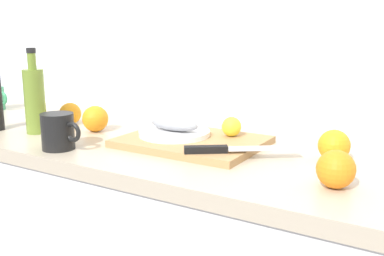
{
  "coord_description": "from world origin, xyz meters",
  "views": [
    {
      "loc": [
        0.71,
        -1.06,
        1.23
      ],
      "look_at": [
        0.06,
        0.01,
        0.95
      ],
      "focal_mm": 42.26,
      "sensor_mm": 36.0,
      "label": 1
    }
  ],
  "objects_px": {
    "cutting_board": "(192,142)",
    "white_plate": "(173,133)",
    "fish_fillet": "(173,124)",
    "olive_oil_bottle": "(35,99)",
    "lemon_0": "(231,127)",
    "chef_knife": "(227,149)",
    "coffee_mug_1": "(58,131)",
    "orange_0": "(334,145)"
  },
  "relations": [
    {
      "from": "cutting_board",
      "to": "olive_oil_bottle",
      "type": "xyz_separation_m",
      "value": [
        -0.5,
        -0.13,
        0.1
      ]
    },
    {
      "from": "cutting_board",
      "to": "orange_0",
      "type": "bearing_deg",
      "value": 7.94
    },
    {
      "from": "lemon_0",
      "to": "olive_oil_bottle",
      "type": "height_order",
      "value": "olive_oil_bottle"
    },
    {
      "from": "coffee_mug_1",
      "to": "orange_0",
      "type": "relative_size",
      "value": 1.62
    },
    {
      "from": "cutting_board",
      "to": "fish_fillet",
      "type": "relative_size",
      "value": 2.49
    },
    {
      "from": "orange_0",
      "to": "white_plate",
      "type": "bearing_deg",
      "value": -173.6
    },
    {
      "from": "white_plate",
      "to": "lemon_0",
      "type": "xyz_separation_m",
      "value": [
        0.15,
        0.08,
        0.02
      ]
    },
    {
      "from": "cutting_board",
      "to": "chef_knife",
      "type": "bearing_deg",
      "value": -27.91
    },
    {
      "from": "chef_knife",
      "to": "white_plate",
      "type": "bearing_deg",
      "value": 123.2
    },
    {
      "from": "fish_fillet",
      "to": "olive_oil_bottle",
      "type": "relative_size",
      "value": 0.58
    },
    {
      "from": "chef_knife",
      "to": "lemon_0",
      "type": "xyz_separation_m",
      "value": [
        -0.07,
        0.16,
        0.02
      ]
    },
    {
      "from": "white_plate",
      "to": "coffee_mug_1",
      "type": "bearing_deg",
      "value": -134.05
    },
    {
      "from": "fish_fillet",
      "to": "olive_oil_bottle",
      "type": "height_order",
      "value": "olive_oil_bottle"
    },
    {
      "from": "lemon_0",
      "to": "cutting_board",
      "type": "bearing_deg",
      "value": -136.67
    },
    {
      "from": "olive_oil_bottle",
      "to": "orange_0",
      "type": "height_order",
      "value": "olive_oil_bottle"
    },
    {
      "from": "coffee_mug_1",
      "to": "fish_fillet",
      "type": "bearing_deg",
      "value": 45.95
    },
    {
      "from": "fish_fillet",
      "to": "lemon_0",
      "type": "distance_m",
      "value": 0.17
    },
    {
      "from": "cutting_board",
      "to": "olive_oil_bottle",
      "type": "relative_size",
      "value": 1.45
    },
    {
      "from": "coffee_mug_1",
      "to": "orange_0",
      "type": "bearing_deg",
      "value": 22.69
    },
    {
      "from": "cutting_board",
      "to": "white_plate",
      "type": "bearing_deg",
      "value": 177.31
    },
    {
      "from": "lemon_0",
      "to": "orange_0",
      "type": "distance_m",
      "value": 0.3
    },
    {
      "from": "cutting_board",
      "to": "chef_knife",
      "type": "height_order",
      "value": "chef_knife"
    },
    {
      "from": "cutting_board",
      "to": "lemon_0",
      "type": "height_order",
      "value": "lemon_0"
    },
    {
      "from": "orange_0",
      "to": "lemon_0",
      "type": "bearing_deg",
      "value": 174.96
    },
    {
      "from": "fish_fillet",
      "to": "chef_knife",
      "type": "relative_size",
      "value": 0.62
    },
    {
      "from": "white_plate",
      "to": "chef_knife",
      "type": "xyz_separation_m",
      "value": [
        0.22,
        -0.08,
        0.0
      ]
    },
    {
      "from": "chef_knife",
      "to": "lemon_0",
      "type": "bearing_deg",
      "value": 77.02
    },
    {
      "from": "lemon_0",
      "to": "olive_oil_bottle",
      "type": "xyz_separation_m",
      "value": [
        -0.59,
        -0.21,
        0.06
      ]
    },
    {
      "from": "olive_oil_bottle",
      "to": "orange_0",
      "type": "relative_size",
      "value": 3.34
    },
    {
      "from": "coffee_mug_1",
      "to": "olive_oil_bottle",
      "type": "bearing_deg",
      "value": 154.38
    },
    {
      "from": "cutting_board",
      "to": "white_plate",
      "type": "xyz_separation_m",
      "value": [
        -0.07,
        0.0,
        0.02
      ]
    },
    {
      "from": "fish_fillet",
      "to": "orange_0",
      "type": "bearing_deg",
      "value": 6.4
    },
    {
      "from": "white_plate",
      "to": "lemon_0",
      "type": "relative_size",
      "value": 3.65
    },
    {
      "from": "fish_fillet",
      "to": "lemon_0",
      "type": "bearing_deg",
      "value": 27.05
    },
    {
      "from": "lemon_0",
      "to": "coffee_mug_1",
      "type": "bearing_deg",
      "value": -140.54
    },
    {
      "from": "lemon_0",
      "to": "orange_0",
      "type": "bearing_deg",
      "value": -5.04
    },
    {
      "from": "cutting_board",
      "to": "lemon_0",
      "type": "distance_m",
      "value": 0.12
    },
    {
      "from": "white_plate",
      "to": "lemon_0",
      "type": "distance_m",
      "value": 0.17
    },
    {
      "from": "cutting_board",
      "to": "white_plate",
      "type": "distance_m",
      "value": 0.07
    },
    {
      "from": "olive_oil_bottle",
      "to": "coffee_mug_1",
      "type": "height_order",
      "value": "olive_oil_bottle"
    },
    {
      "from": "lemon_0",
      "to": "fish_fillet",
      "type": "bearing_deg",
      "value": -152.95
    },
    {
      "from": "chef_knife",
      "to": "orange_0",
      "type": "distance_m",
      "value": 0.27
    }
  ]
}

